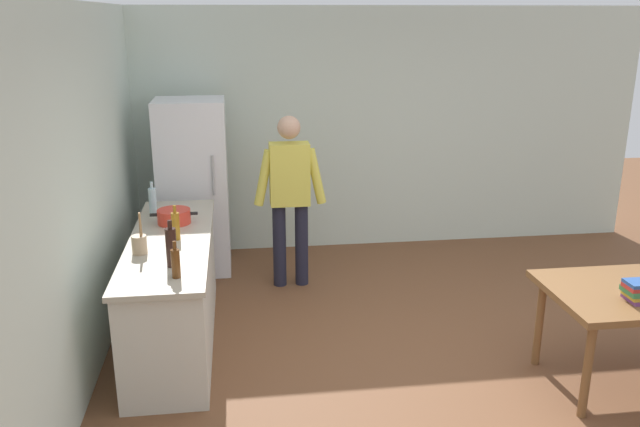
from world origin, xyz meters
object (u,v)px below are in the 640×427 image
utensil_jar (139,244)px  bottle_oil_amber (176,226)px  bottle_water_clear (153,201)px  refrigerator (194,187)px  cooking_pot (174,216)px  bottle_wine_dark (171,247)px  person (290,190)px  bottle_beer_brown (176,263)px

utensil_jar → bottle_oil_amber: bearing=49.6°
utensil_jar → bottle_water_clear: size_ratio=1.07×
refrigerator → cooking_pot: size_ratio=4.50×
refrigerator → bottle_wine_dark: bearing=-90.7°
bottle_wine_dark → refrigerator: bearing=89.3°
refrigerator → cooking_pot: (-0.10, -1.20, 0.06)m
person → bottle_water_clear: (-1.25, -0.37, 0.05)m
cooking_pot → bottle_water_clear: bottle_water_clear is taller
bottle_water_clear → bottle_wine_dark: bottle_wine_dark is taller
person → bottle_water_clear: person is taller
cooking_pot → bottle_beer_brown: 1.23m
refrigerator → bottle_beer_brown: (0.02, -2.42, 0.11)m
bottle_wine_dark → bottle_oil_amber: bearing=91.8°
bottle_water_clear → bottle_beer_brown: (0.32, -1.50, -0.02)m
utensil_jar → cooking_pot: bearing=75.1°
utensil_jar → bottle_beer_brown: 0.59m
refrigerator → cooking_pot: bearing=-94.5°
refrigerator → utensil_jar: refrigerator is taller
person → utensil_jar: 1.84m
utensil_jar → bottle_wine_dark: bottle_wine_dark is taller
person → cooking_pot: 1.23m
cooking_pot → refrigerator: bearing=85.5°
refrigerator → bottle_water_clear: 0.98m
person → bottle_wine_dark: bearing=-120.5°
bottle_water_clear → bottle_oil_amber: (0.26, -0.71, -0.01)m
bottle_wine_dark → cooking_pot: bearing=93.9°
refrigerator → bottle_beer_brown: 2.43m
bottle_beer_brown → person: bearing=63.5°
bottle_water_clear → refrigerator: bearing=72.1°
bottle_oil_amber → bottle_wine_dark: bearing=-88.2°
refrigerator → person: (0.95, -0.55, 0.08)m
bottle_oil_amber → bottle_beer_brown: bearing=-85.5°
refrigerator → bottle_water_clear: (-0.30, -0.93, 0.13)m
utensil_jar → bottle_wine_dark: bearing=-47.9°
bottle_water_clear → bottle_oil_amber: 0.75m
cooking_pot → bottle_water_clear: 0.35m
bottle_wine_dark → bottle_water_clear: bearing=102.0°
cooking_pot → bottle_oil_amber: 0.44m
person → bottle_beer_brown: size_ratio=6.54×
refrigerator → bottle_wine_dark: 2.21m
utensil_jar → bottle_oil_amber: size_ratio=1.14×
cooking_pot → utensil_jar: (-0.19, -0.72, 0.02)m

